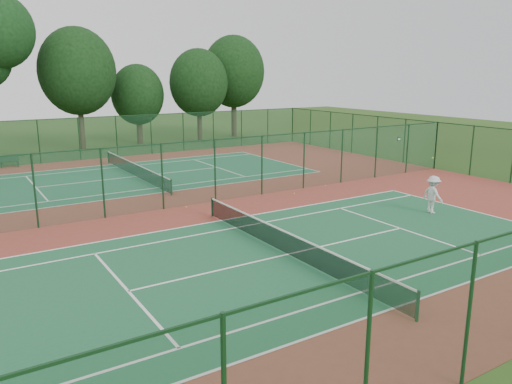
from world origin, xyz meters
TOP-DOWN VIEW (x-y plane):
  - ground at (0.00, 0.00)m, footprint 120.00×120.00m
  - red_pad at (0.00, 0.00)m, footprint 40.00×36.00m
  - court_near at (0.00, -9.00)m, footprint 23.77×10.97m
  - court_far at (0.00, 9.00)m, footprint 23.77×10.97m
  - fence_north at (0.00, 18.00)m, footprint 40.00×0.09m
  - fence_south at (0.00, -18.00)m, footprint 40.00×0.09m
  - fence_east at (20.00, 0.00)m, footprint 0.09×36.00m
  - fence_divider at (0.00, 0.00)m, footprint 40.00×0.09m
  - tennis_net_near at (0.00, -9.00)m, footprint 0.10×12.90m
  - tennis_net_far at (0.00, 9.00)m, footprint 0.10×12.90m
  - player_near at (9.79, -8.02)m, footprint 0.84×1.31m
  - bench at (-6.95, 17.49)m, footprint 1.48×0.79m
  - stray_ball_a at (6.27, -0.98)m, footprint 0.07×0.07m
  - stray_ball_b at (9.22, -0.31)m, footprint 0.07×0.07m
  - stray_ball_c at (-0.44, -0.40)m, footprint 0.07×0.07m
  - evergreen_row at (0.50, 24.25)m, footprint 39.00×5.00m

SIDE VIEW (x-z plane):
  - ground at x=0.00m, z-range 0.00..0.00m
  - evergreen_row at x=0.50m, z-range -6.00..6.00m
  - red_pad at x=0.00m, z-range 0.00..0.01m
  - court_near at x=0.00m, z-range 0.01..0.02m
  - court_far at x=0.00m, z-range 0.01..0.02m
  - stray_ball_b at x=9.22m, z-range 0.01..0.08m
  - stray_ball_a at x=6.27m, z-range 0.01..0.08m
  - stray_ball_c at x=-0.44m, z-range 0.01..0.08m
  - bench at x=-6.95m, z-range 0.02..0.90m
  - tennis_net_near at x=0.00m, z-range 0.06..1.03m
  - tennis_net_far at x=0.00m, z-range 0.06..1.03m
  - player_near at x=9.79m, z-range 0.02..1.94m
  - fence_east at x=20.00m, z-range 0.01..3.51m
  - fence_north at x=0.00m, z-range 0.01..3.51m
  - fence_south at x=0.00m, z-range 0.01..3.51m
  - fence_divider at x=0.00m, z-range 0.01..3.51m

